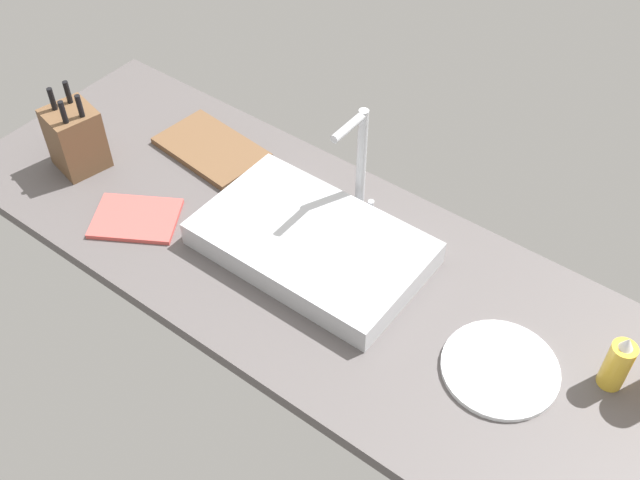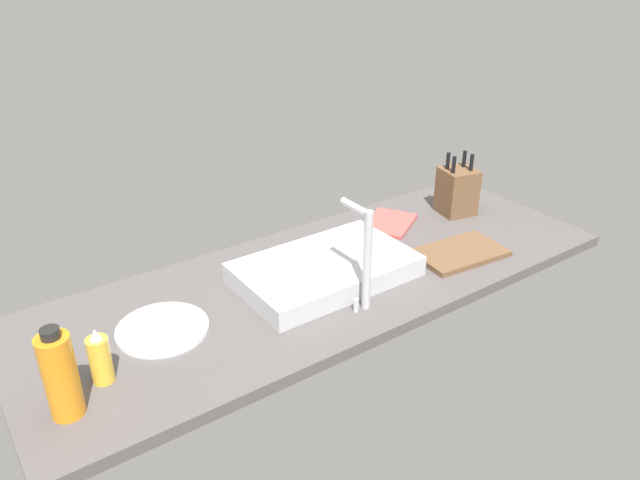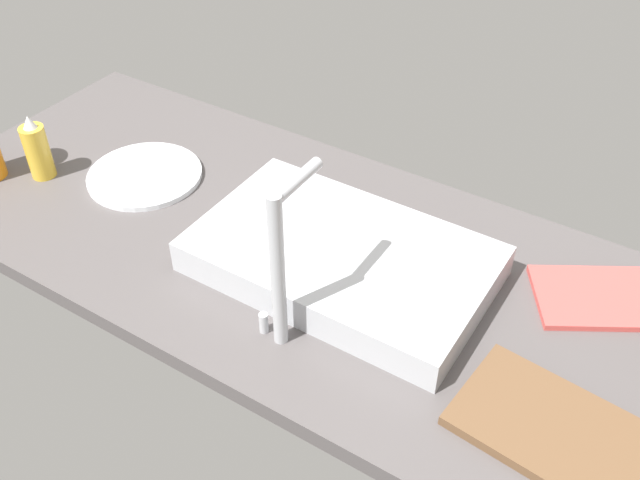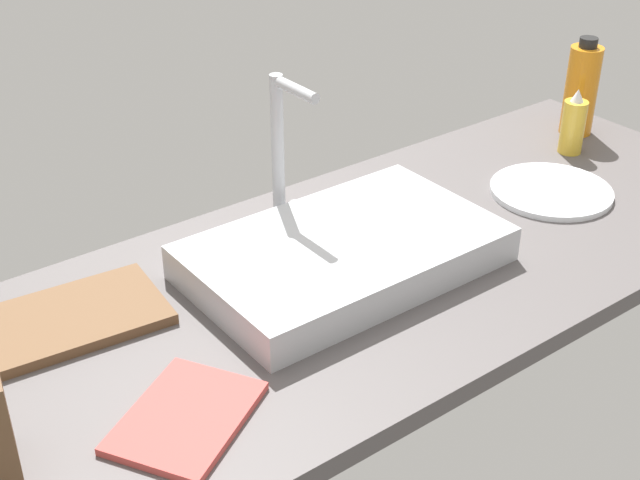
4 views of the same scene
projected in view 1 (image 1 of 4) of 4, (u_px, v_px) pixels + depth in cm
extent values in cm
cube|color=#514C4C|center=(304.00, 259.00, 182.08)|extent=(188.52, 67.60, 3.50)
cube|color=#B7BABF|center=(312.00, 243.00, 178.88)|extent=(53.43, 32.71, 6.43)
cylinder|color=#B7BABF|center=(361.00, 162.00, 181.23)|extent=(2.40, 2.40, 30.07)
cylinder|color=#B7BABF|center=(349.00, 127.00, 167.94)|extent=(2.00, 11.44, 2.00)
cylinder|color=#B7BABF|center=(371.00, 207.00, 189.20)|extent=(1.60, 1.60, 4.00)
cube|color=brown|center=(76.00, 139.00, 197.43)|extent=(14.39, 14.31, 17.28)
cylinder|color=black|center=(52.00, 99.00, 189.71)|extent=(1.67, 1.67, 6.19)
cylinder|color=black|center=(68.00, 92.00, 191.73)|extent=(1.67, 1.67, 6.19)
cylinder|color=black|center=(63.00, 112.00, 185.92)|extent=(1.67, 1.67, 6.19)
cylinder|color=black|center=(80.00, 106.00, 187.68)|extent=(1.67, 1.67, 6.19)
cube|color=brown|center=(211.00, 149.00, 206.75)|extent=(31.10, 21.01, 1.80)
cylinder|color=gold|center=(617.00, 365.00, 151.78)|extent=(5.22, 5.22, 11.99)
cone|color=silver|center=(628.00, 343.00, 146.43)|extent=(2.87, 2.87, 2.80)
cylinder|color=white|center=(500.00, 369.00, 157.63)|extent=(24.72, 24.72, 1.20)
cube|color=#CC4C47|center=(136.00, 218.00, 188.41)|extent=(25.66, 23.79, 1.20)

